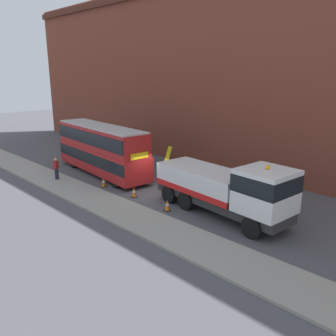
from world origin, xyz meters
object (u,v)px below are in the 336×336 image
object	(u,v)px
recovery_tow_truck	(225,187)
traffic_cone_midway	(134,192)
pedestrian_onlooker	(56,169)
traffic_cone_near_bus	(104,182)
traffic_cone_near_truck	(167,205)
double_decker_bus	(101,148)

from	to	relation	value
recovery_tow_truck	traffic_cone_midway	xyz separation A→B (m)	(-6.23, -1.76, -1.42)
recovery_tow_truck	traffic_cone_midway	distance (m)	6.63
recovery_tow_truck	traffic_cone_midway	bearing A→B (deg)	-158.78
pedestrian_onlooker	traffic_cone_near_bus	bearing A→B (deg)	-2.33
pedestrian_onlooker	traffic_cone_midway	bearing A→B (deg)	-11.84
traffic_cone_midway	traffic_cone_near_truck	xyz separation A→B (m)	(3.30, -0.09, 0.00)
recovery_tow_truck	traffic_cone_near_truck	world-z (taller)	recovery_tow_truck
traffic_cone_near_bus	traffic_cone_midway	xyz separation A→B (m)	(3.33, 0.17, 0.00)
double_decker_bus	pedestrian_onlooker	size ratio (longest dim) A/B	6.54
recovery_tow_truck	pedestrian_onlooker	distance (m)	13.90
recovery_tow_truck	traffic_cone_midway	size ratio (longest dim) A/B	14.21
double_decker_bus	traffic_cone_midway	bearing A→B (deg)	-10.40
double_decker_bus	traffic_cone_near_bus	world-z (taller)	double_decker_bus
recovery_tow_truck	traffic_cone_near_truck	size ratio (longest dim) A/B	14.21
recovery_tow_truck	pedestrian_onlooker	xyz separation A→B (m)	(-13.39, -3.65, -0.77)
traffic_cone_near_truck	pedestrian_onlooker	bearing A→B (deg)	-170.21
double_decker_bus	pedestrian_onlooker	bearing A→B (deg)	-96.93
traffic_cone_near_bus	traffic_cone_midway	size ratio (longest dim) A/B	1.00
traffic_cone_near_truck	traffic_cone_midway	bearing A→B (deg)	178.44
traffic_cone_midway	traffic_cone_near_truck	distance (m)	3.30
recovery_tow_truck	traffic_cone_near_bus	size ratio (longest dim) A/B	14.21
traffic_cone_near_bus	traffic_cone_near_truck	distance (m)	6.63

